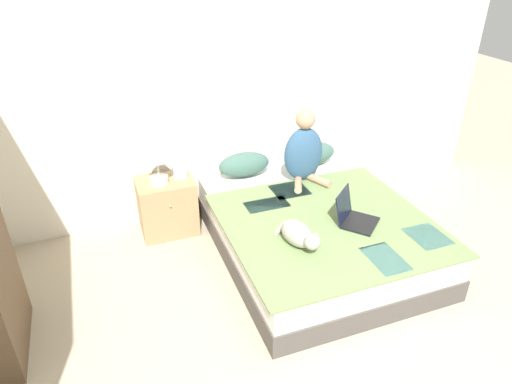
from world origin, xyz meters
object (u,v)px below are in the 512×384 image
Objects in this scene: pillow_near at (244,164)px; laptop_open at (354,216)px; nightstand at (167,206)px; tissue_box at (179,171)px; person_sitting at (304,152)px; bed at (316,232)px; cat_tabby at (299,234)px; table_lamp at (156,155)px; pillow_far at (311,154)px.

laptop_open is (0.58, -1.15, -0.06)m from pillow_near.
tissue_box reaches higher than nightstand.
person_sitting is 1.63× the size of laptop_open.
bed is 1.02m from pillow_near.
cat_tabby is at bearing 151.87° from laptop_open.
nightstand is 0.57m from table_lamp.
bed is 0.44m from laptop_open.
cat_tabby is at bearing -53.95° from table_lamp.
tissue_box reaches higher than pillow_far.
pillow_far is at bearing 40.48° from laptop_open.
table_lamp reaches higher than nightstand.
nightstand is 1.29× the size of table_lamp.
tissue_box is (-1.41, -0.03, 0.05)m from pillow_far.
person_sitting is 1.14m from cat_tabby.
laptop_open is at bearing -38.04° from nightstand.
pillow_near is 1.22× the size of table_lamp.
laptop_open is at bearing -36.18° from table_lamp.
pillow_far is 1.17m from laptop_open.
nightstand is 3.97× the size of tissue_box.
tissue_box reaches higher than bed.
cat_tabby is at bearing -62.22° from tissue_box.
tissue_box reaches higher than pillow_near.
laptop_open reaches higher than nightstand.
cat_tabby is 1.50m from nightstand.
nightstand is (-0.81, -0.06, -0.28)m from pillow_near.
pillow_near is at bearing 113.04° from bed.
table_lamp is 3.07× the size of tissue_box.
tissue_box is (-1.04, 0.86, 0.39)m from bed.
laptop_open is (0.21, -0.27, 0.28)m from bed.
pillow_far is (0.38, 0.88, 0.34)m from bed.
nightstand is (-1.19, 0.82, 0.06)m from bed.
bed is 3.70× the size of nightstand.
bed is 3.92× the size of pillow_far.
person_sitting reaches higher than pillow_far.
person_sitting is 5.15× the size of tissue_box.
laptop_open is 3.15× the size of tissue_box.
pillow_far is 1.49m from cat_tabby.
laptop_open reaches higher than tissue_box.
table_lamp reaches higher than bed.
person_sitting is at bearing 53.31° from laptop_open.
pillow_near reaches higher than bed.
table_lamp is at bearing -161.96° from tissue_box.
pillow_near is at bearing 167.08° from cat_tabby.
tissue_box is at bearing -178.89° from pillow_far.
nightstand is 0.37m from tissue_box.
table_lamp is (-1.24, 0.79, 0.63)m from bed.
table_lamp is (-0.87, 1.19, 0.30)m from cat_tabby.
pillow_near is at bearing 150.76° from person_sitting.
laptop_open is 1.83m from table_lamp.
person_sitting is at bearing -9.72° from nightstand.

